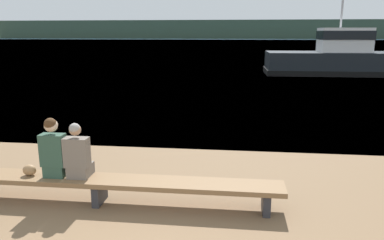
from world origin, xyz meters
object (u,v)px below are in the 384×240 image
Objects in this scene: person_left at (54,151)px; tugboat_red at (337,60)px; bench_main at (99,183)px; shopping_bag at (29,170)px; person_right at (78,155)px.

tugboat_red reaches higher than person_left.
tugboat_red is at bearing 65.19° from person_left.
bench_main is 5.99× the size of person_left.
tugboat_red is at bearing 66.89° from bench_main.
person_left reaches higher than shopping_bag.
person_right is at bearing 177.83° from bench_main.
person_right is 0.10× the size of tugboat_red.
bench_main is 1.24m from shopping_bag.
shopping_bag is (-0.88, -0.02, -0.30)m from person_right.
shopping_bag reaches higher than bench_main.
person_left is 23.78m from tugboat_red.
person_left is at bearing -179.43° from person_right.
person_right reaches higher than shopping_bag.
person_right is 0.93m from shopping_bag.
tugboat_red is (10.44, 21.60, 0.47)m from shopping_bag.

